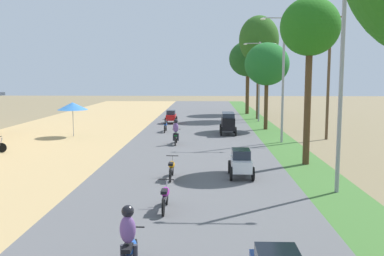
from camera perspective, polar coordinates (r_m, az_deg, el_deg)
vendor_umbrella at (r=32.80m, az=-15.50°, el=2.81°), size 2.20×2.20×2.52m
median_tree_second at (r=22.51m, az=15.33°, el=12.54°), size 2.94×2.94×8.31m
median_tree_third at (r=36.30m, az=9.87°, el=8.28°), size 3.66×3.66×7.15m
median_tree_fourth at (r=44.97m, az=8.84°, el=11.41°), size 4.02×4.02×10.45m
median_tree_fifth at (r=50.56m, az=7.40°, el=9.02°), size 4.31×4.31×8.39m
streetlamp_near at (r=17.28m, az=19.14°, el=6.32°), size 3.16×0.20×7.68m
streetlamp_mid at (r=29.41m, az=11.98°, el=7.41°), size 3.16×0.20×8.37m
streetlamp_far at (r=42.32m, az=8.89°, el=6.83°), size 3.16×0.20×7.65m
utility_pole_near at (r=31.95m, az=17.62°, el=6.96°), size 1.80×0.20×9.06m
car_hatchback_white at (r=19.31m, az=6.48°, el=-4.49°), size 1.04×2.00×1.23m
car_van_black at (r=32.81m, az=4.77°, el=0.79°), size 1.19×2.41×1.67m
car_hatchback_red at (r=40.27m, az=-2.78°, el=1.57°), size 1.04×2.00×1.23m
motorbike_foreground_rider at (r=10.15m, az=-8.31°, el=-14.68°), size 0.54×1.80×1.66m
motorbike_ahead_second at (r=14.66m, az=-3.57°, el=-8.89°), size 0.54×1.80×0.94m
motorbike_ahead_third at (r=18.92m, az=-2.73°, el=-5.23°), size 0.54×1.80×0.94m
motorbike_ahead_fourth at (r=28.09m, az=-2.15°, el=-0.59°), size 0.54×1.80×1.66m
motorbike_ahead_fifth at (r=34.32m, az=-3.54°, el=0.32°), size 0.54×1.80×0.94m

